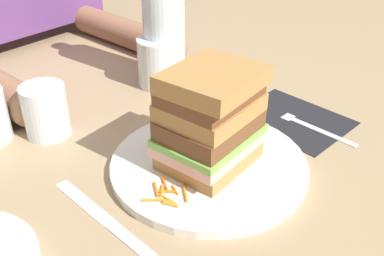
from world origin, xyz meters
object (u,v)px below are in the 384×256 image
(water_bottle, at_px, (163,10))
(empty_tumbler_0, at_px, (45,111))
(napkin_dark, at_px, (292,119))
(main_plate, at_px, (209,165))
(knife, at_px, (110,223))
(fork, at_px, (305,122))
(juice_glass, at_px, (160,65))
(sandwich, at_px, (210,119))

(water_bottle, relative_size, empty_tumbler_0, 3.65)
(napkin_dark, bearing_deg, main_plate, 174.91)
(empty_tumbler_0, bearing_deg, napkin_dark, -42.37)
(main_plate, bearing_deg, knife, 173.65)
(fork, xyz_separation_m, water_bottle, (-0.03, 0.27, 0.13))
(knife, distance_m, juice_glass, 0.37)
(juice_glass, bearing_deg, empty_tumbler_0, 178.28)
(napkin_dark, relative_size, fork, 0.99)
(napkin_dark, height_order, juice_glass, juice_glass)
(sandwich, xyz_separation_m, water_bottle, (0.16, 0.23, 0.05))
(sandwich, height_order, empty_tumbler_0, sandwich)
(napkin_dark, bearing_deg, juice_glass, 101.00)
(fork, distance_m, knife, 0.35)
(napkin_dark, distance_m, juice_glass, 0.25)
(main_plate, xyz_separation_m, sandwich, (-0.00, -0.00, 0.07))
(juice_glass, bearing_deg, main_plate, -121.31)
(main_plate, bearing_deg, fork, -11.82)
(sandwich, distance_m, juice_glass, 0.27)
(knife, height_order, empty_tumbler_0, empty_tumbler_0)
(sandwich, relative_size, napkin_dark, 0.83)
(knife, bearing_deg, main_plate, -6.35)
(sandwich, relative_size, juice_glass, 1.58)
(napkin_dark, bearing_deg, fork, -92.98)
(knife, height_order, juice_glass, juice_glass)
(empty_tumbler_0, bearing_deg, main_plate, -69.14)
(fork, bearing_deg, knife, 170.65)
(main_plate, xyz_separation_m, water_bottle, (0.16, 0.23, 0.12))
(fork, bearing_deg, juice_glass, 99.86)
(knife, bearing_deg, juice_glass, 35.69)
(main_plate, relative_size, fork, 1.57)
(water_bottle, distance_m, empty_tumbler_0, 0.26)
(main_plate, distance_m, empty_tumbler_0, 0.26)
(sandwich, bearing_deg, fork, -11.50)
(fork, bearing_deg, water_bottle, 96.05)
(empty_tumbler_0, bearing_deg, fork, -44.90)
(sandwich, height_order, water_bottle, water_bottle)
(napkin_dark, xyz_separation_m, juice_glass, (-0.05, 0.25, 0.04))
(main_plate, relative_size, napkin_dark, 1.59)
(knife, xyz_separation_m, empty_tumbler_0, (0.07, 0.22, 0.04))
(water_bottle, bearing_deg, empty_tumbler_0, 179.38)
(juice_glass, height_order, empty_tumbler_0, juice_glass)
(fork, relative_size, water_bottle, 0.58)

